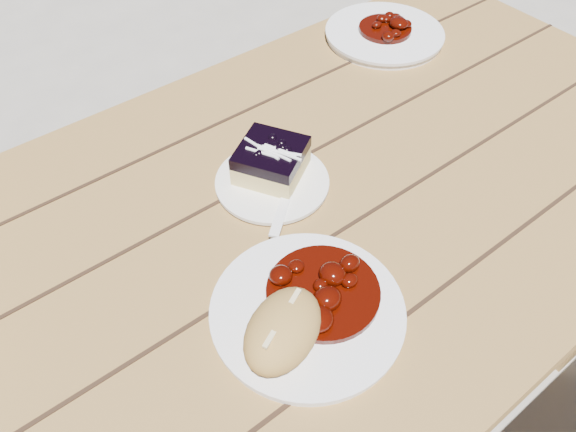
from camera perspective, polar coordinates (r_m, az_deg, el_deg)
picnic_table at (r=0.92m, az=-10.81°, el=-12.39°), size 2.00×1.55×0.75m
main_plate at (r=0.73m, az=1.98°, el=-9.75°), size 0.24×0.24×0.02m
goulash_stew at (r=0.72m, az=3.64°, el=-7.00°), size 0.15×0.15×0.04m
bread_roll at (r=0.67m, az=-0.54°, el=-11.52°), size 0.15×0.13×0.06m
dessert_plate at (r=0.89m, az=-1.61°, el=3.38°), size 0.17×0.17×0.01m
blueberry_cake at (r=0.88m, az=-1.72°, el=5.70°), size 0.13×0.13×0.06m
fork_dessert at (r=0.84m, az=-0.46°, el=1.08°), size 0.14×0.12×0.00m
second_plate at (r=1.25m, az=9.75°, el=17.70°), size 0.24×0.24×0.02m
second_stew at (r=1.24m, az=9.93°, el=18.86°), size 0.11×0.11×0.04m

